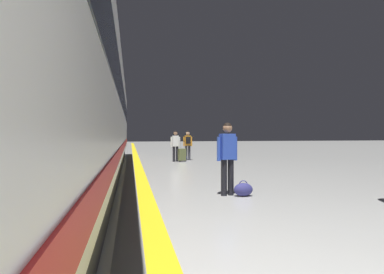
{
  "coord_description": "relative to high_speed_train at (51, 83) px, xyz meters",
  "views": [
    {
      "loc": [
        -1.58,
        0.34,
        1.4
      ],
      "look_at": [
        -0.34,
        6.63,
        1.34
      ],
      "focal_mm": 29.34,
      "sensor_mm": 36.0,
      "label": 1
    }
  ],
  "objects": [
    {
      "name": "safety_line_strip",
      "position": [
        2.01,
        2.49,
        -2.5
      ],
      "size": [
        0.36,
        80.0,
        0.01
      ],
      "primitive_type": "cube",
      "color": "yellow",
      "rests_on": "ground"
    },
    {
      "name": "tactile_edge_band",
      "position": [
        1.73,
        2.49,
        -2.5
      ],
      "size": [
        0.52,
        80.0,
        0.01
      ],
      "primitive_type": "cube",
      "color": "slate",
      "rests_on": "ground"
    },
    {
      "name": "high_speed_train",
      "position": [
        0.0,
        0.0,
        0.0
      ],
      "size": [
        2.94,
        29.77,
        4.97
      ],
      "color": "#38383D",
      "rests_on": "ground"
    },
    {
      "name": "passenger_near",
      "position": [
        3.85,
        -0.31,
        -1.54
      ],
      "size": [
        0.51,
        0.26,
        1.66
      ],
      "color": "black",
      "rests_on": "ground"
    },
    {
      "name": "duffel_bag_near",
      "position": [
        4.17,
        -0.48,
        -2.35
      ],
      "size": [
        0.44,
        0.26,
        0.36
      ],
      "color": "navy",
      "rests_on": "ground"
    },
    {
      "name": "passenger_mid",
      "position": [
        4.72,
        9.39,
        -1.57
      ],
      "size": [
        0.49,
        0.31,
        1.57
      ],
      "color": "#383842",
      "rests_on": "ground"
    },
    {
      "name": "duffel_bag_mid",
      "position": [
        4.4,
        9.08,
        -2.35
      ],
      "size": [
        0.44,
        0.26,
        0.36
      ],
      "color": "navy",
      "rests_on": "ground"
    },
    {
      "name": "passenger_far",
      "position": [
        3.94,
        8.66,
        -1.59
      ],
      "size": [
        0.49,
        0.2,
        1.56
      ],
      "color": "black",
      "rests_on": "ground"
    },
    {
      "name": "suitcase_far",
      "position": [
        4.26,
        8.56,
        -2.14
      ],
      "size": [
        0.42,
        0.31,
        1.06
      ],
      "color": "#596038",
      "rests_on": "ground"
    }
  ]
}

